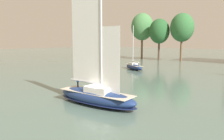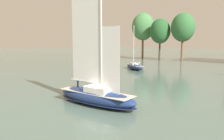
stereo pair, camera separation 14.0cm
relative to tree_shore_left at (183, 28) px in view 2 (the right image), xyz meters
The scene contains 7 objects.
ground_plane 66.67m from the tree_shore_left, 73.96° to the right, with size 400.00×400.00×0.00m, color slate.
tree_shore_left is the anchor object (origin of this frame).
tree_shore_center 8.82m from the tree_shore_left, 162.76° to the right, with size 8.10×8.10×16.67m.
tree_shore_right 18.22m from the tree_shore_left, behind, with size 9.66×9.66×19.89m.
sailboat_main 66.45m from the tree_shore_left, 73.94° to the right, with size 12.00×4.54×16.08m.
sailboat_moored_mid_channel 34.60m from the tree_shore_left, 87.73° to the right, with size 8.89×6.46×12.12m.
channel_buoy 54.66m from the tree_shore_left, 80.46° to the right, with size 1.10×1.10×1.99m.
Camera 2 is at (19.42, -18.13, 7.91)m, focal length 35.00 mm.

